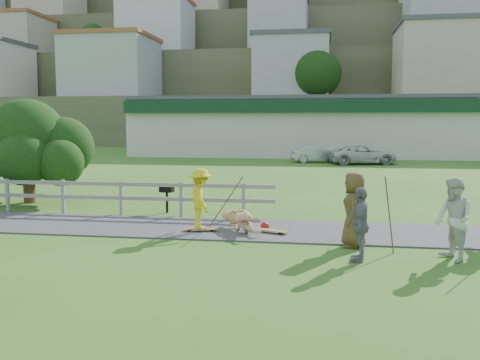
{
  "coord_description": "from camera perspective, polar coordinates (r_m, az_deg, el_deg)",
  "views": [
    {
      "loc": [
        4.45,
        -12.97,
        3.01
      ],
      "look_at": [
        2.09,
        2.0,
        1.34
      ],
      "focal_mm": 40.0,
      "sensor_mm": 36.0,
      "label": 1
    }
  ],
  "objects": [
    {
      "name": "car_white",
      "position": [
        38.51,
        12.99,
        2.62
      ],
      "size": [
        5.07,
        3.18,
        1.31
      ],
      "primitive_type": "imported",
      "rotation": [
        0.0,
        0.0,
        1.8
      ],
      "color": "beige",
      "rests_on": "ground"
    },
    {
      "name": "pole_rider",
      "position": [
        14.75,
        -1.61,
        -1.94
      ],
      "size": [
        0.03,
        0.03,
        1.81
      ],
      "primitive_type": "cylinder",
      "color": "brown",
      "rests_on": "ground"
    },
    {
      "name": "path",
      "position": [
        15.43,
        -8.01,
        -4.96
      ],
      "size": [
        34.0,
        3.0,
        0.04
      ],
      "primitive_type": "cube",
      "color": "#3B3B3E",
      "rests_on": "ground"
    },
    {
      "name": "longboard_fallen",
      "position": [
        14.41,
        3.26,
        -5.57
      ],
      "size": [
        0.99,
        0.59,
        0.11
      ],
      "primitive_type": null,
      "rotation": [
        0.0,
        0.0,
        -0.39
      ],
      "color": "brown",
      "rests_on": "ground"
    },
    {
      "name": "car_silver",
      "position": [
        39.66,
        8.18,
        2.76
      ],
      "size": [
        3.92,
        2.21,
        1.22
      ],
      "primitive_type": "imported",
      "rotation": [
        0.0,
        0.0,
        1.83
      ],
      "color": "#AAADB2",
      "rests_on": "ground"
    },
    {
      "name": "pole_spec_left",
      "position": [
        12.66,
        15.64,
        -3.6
      ],
      "size": [
        0.03,
        0.03,
        1.78
      ],
      "primitive_type": "cylinder",
      "color": "brown",
      "rests_on": "ground"
    },
    {
      "name": "spectator_c",
      "position": [
        13.08,
        12.08,
        -3.12
      ],
      "size": [
        0.66,
        0.94,
        1.81
      ],
      "primitive_type": "imported",
      "rotation": [
        0.0,
        0.0,
        4.61
      ],
      "color": "brown",
      "rests_on": "ground"
    },
    {
      "name": "bbq",
      "position": [
        17.82,
        -7.8,
        -2.03
      ],
      "size": [
        0.46,
        0.37,
        0.91
      ],
      "primitive_type": null,
      "rotation": [
        0.0,
        0.0,
        -0.13
      ],
      "color": "black",
      "rests_on": "ground"
    },
    {
      "name": "skater_rider",
      "position": [
        14.5,
        -4.23,
        -2.4
      ],
      "size": [
        1.02,
        1.23,
        1.66
      ],
      "primitive_type": "imported",
      "rotation": [
        0.0,
        0.0,
        2.03
      ],
      "color": "yellow",
      "rests_on": "ground"
    },
    {
      "name": "ground",
      "position": [
        14.04,
        -9.8,
        -6.2
      ],
      "size": [
        260.0,
        260.0,
        0.0
      ],
      "primitive_type": "plane",
      "color": "#2E5F1B",
      "rests_on": "ground"
    },
    {
      "name": "longboard_rider",
      "position": [
        14.64,
        -4.21,
        -5.41
      ],
      "size": [
        0.93,
        0.36,
        0.1
      ],
      "primitive_type": null,
      "rotation": [
        0.0,
        0.0,
        0.16
      ],
      "color": "brown",
      "rests_on": "ground"
    },
    {
      "name": "fence",
      "position": [
        18.76,
        -20.02,
        -1.1
      ],
      "size": [
        15.05,
        0.1,
        1.1
      ],
      "color": "slate",
      "rests_on": "ground"
    },
    {
      "name": "tree",
      "position": [
        21.21,
        -21.68,
        2.48
      ],
      "size": [
        4.58,
        4.58,
        3.53
      ],
      "primitive_type": null,
      "color": "black",
      "rests_on": "ground"
    },
    {
      "name": "strip_mall",
      "position": [
        47.91,
        8.46,
        5.7
      ],
      "size": [
        32.5,
        10.75,
        5.1
      ],
      "color": "beige",
      "rests_on": "ground"
    },
    {
      "name": "spectator_b",
      "position": [
        11.8,
        12.71,
        -4.64
      ],
      "size": [
        0.51,
        0.99,
        1.61
      ],
      "primitive_type": "imported",
      "rotation": [
        0.0,
        0.0,
        4.59
      ],
      "color": "slate",
      "rests_on": "ground"
    },
    {
      "name": "helmet",
      "position": [
        14.86,
        2.67,
        -4.95
      ],
      "size": [
        0.24,
        0.24,
        0.24
      ],
      "primitive_type": "sphere",
      "color": "#A51D13",
      "rests_on": "ground"
    },
    {
      "name": "skater_fallen",
      "position": [
        14.55,
        0.16,
        -4.34
      ],
      "size": [
        1.72,
        1.4,
        0.66
      ],
      "primitive_type": "imported",
      "rotation": [
        0.0,
        0.0,
        0.62
      ],
      "color": "tan",
      "rests_on": "ground"
    },
    {
      "name": "hillside",
      "position": [
        104.99,
        6.63,
        12.49
      ],
      "size": [
        220.0,
        67.0,
        47.5
      ],
      "color": "#475331",
      "rests_on": "ground"
    },
    {
      "name": "spectator_a",
      "position": [
        12.4,
        21.82,
        -3.93
      ],
      "size": [
        0.92,
        1.05,
        1.82
      ],
      "primitive_type": "imported",
      "rotation": [
        0.0,
        0.0,
        5.02
      ],
      "color": "beige",
      "rests_on": "ground"
    }
  ]
}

